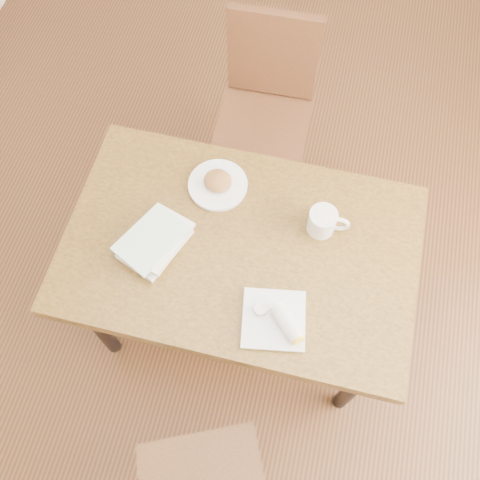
% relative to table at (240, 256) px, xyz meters
% --- Properties ---
extents(ground, '(4.00, 5.00, 0.01)m').
position_rel_table_xyz_m(ground, '(0.00, 0.00, -0.67)').
color(ground, '#472814').
rests_on(ground, ground).
extents(room_walls, '(4.02, 5.02, 2.80)m').
position_rel_table_xyz_m(room_walls, '(0.00, 0.00, 0.96)').
color(room_walls, white).
rests_on(room_walls, ground).
extents(table, '(1.26, 0.80, 0.75)m').
position_rel_table_xyz_m(table, '(0.00, 0.00, 0.00)').
color(table, brown).
rests_on(table, ground).
extents(chair_far, '(0.43, 0.43, 0.95)m').
position_rel_table_xyz_m(chair_far, '(-0.08, 0.83, -0.12)').
color(chair_far, '#4C2915').
rests_on(chair_far, ground).
extents(plate_scone, '(0.22, 0.22, 0.07)m').
position_rel_table_xyz_m(plate_scone, '(-0.14, 0.22, 0.10)').
color(plate_scone, white).
rests_on(plate_scone, table).
extents(coffee_mug, '(0.15, 0.10, 0.10)m').
position_rel_table_xyz_m(coffee_mug, '(0.27, 0.14, 0.14)').
color(coffee_mug, white).
rests_on(coffee_mug, table).
extents(plate_burrito, '(0.24, 0.24, 0.07)m').
position_rel_table_xyz_m(plate_burrito, '(0.19, -0.24, 0.10)').
color(plate_burrito, white).
rests_on(plate_burrito, table).
extents(book_stack, '(0.26, 0.29, 0.06)m').
position_rel_table_xyz_m(book_stack, '(-0.29, -0.07, 0.11)').
color(book_stack, white).
rests_on(book_stack, table).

